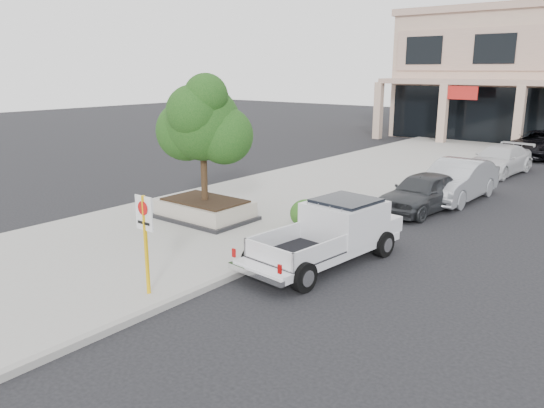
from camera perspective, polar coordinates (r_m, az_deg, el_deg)
The scene contains 12 objects.
ground at distance 12.94m, azimuth 2.17°, elevation -9.08°, with size 120.00×120.00×0.00m, color black.
sidewalk at distance 20.62m, azimuth -0.16°, elevation 0.09°, with size 8.00×52.00×0.15m, color gray.
curb at distance 18.49m, azimuth 9.43°, elevation -1.78°, with size 0.20×52.00×0.15m, color gray.
planter at distance 18.29m, azimuth -7.19°, elevation -0.58°, with size 3.20×2.20×0.68m.
planter_tree at distance 17.78m, azimuth -6.83°, elevation 8.65°, with size 2.90×2.55×4.00m.
no_parking_sign at distance 12.13m, azimuth -13.49°, elevation -2.87°, with size 0.55×0.09×2.30m.
hedge at distance 17.09m, azimuth 3.71°, elevation -1.06°, with size 1.10×0.99×0.94m, color #214E16.
pickup_truck at distance 14.27m, azimuth 5.53°, elevation -3.32°, with size 1.95×5.27×1.66m, color silver, non-canonical shape.
curb_car_a at distance 20.33m, azimuth 15.86°, elevation 1.22°, with size 1.71×4.26×1.45m, color #2C2E31.
curb_car_b at distance 22.49m, azimuth 19.24°, elevation 2.41°, with size 1.72×4.93×1.63m, color #A8ABB0.
curb_car_c at distance 29.00m, azimuth 23.23°, elevation 4.37°, with size 2.00×4.93×1.43m, color silver.
curb_car_d at distance 35.70m, azimuth 26.78°, elevation 5.76°, with size 2.59×5.62×1.56m, color black.
Camera 1 is at (7.04, -9.57, 5.13)m, focal length 35.00 mm.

